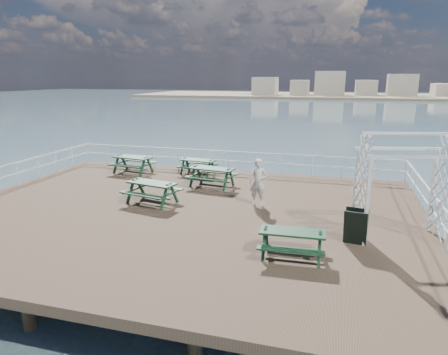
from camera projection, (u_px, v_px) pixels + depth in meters
ground at (182, 214)px, 15.37m from camera, size 18.00×14.00×0.30m
sea_backdrop at (361, 93)px, 137.10m from camera, size 300.00×300.00×9.20m
railing at (202, 173)px, 17.53m from camera, size 17.77×13.76×1.10m
picnic_table_a at (133, 161)px, 21.12m from camera, size 2.24×1.91×0.98m
picnic_table_b at (198, 163)px, 20.87m from camera, size 1.94×1.62×0.88m
picnic_table_c at (212, 173)px, 18.51m from camera, size 2.24×1.90×0.99m
picnic_table_d at (152, 188)px, 16.06m from camera, size 2.29×1.98×0.98m
picnic_table_e at (292, 238)px, 11.22m from camera, size 1.88×1.54×0.89m
trellis_arbor at (402, 192)px, 12.35m from camera, size 2.96×2.01×3.36m
sandwich_board at (356, 227)px, 12.09m from camera, size 0.74×0.60×1.11m
person at (258, 182)px, 15.68m from camera, size 0.71×0.50×1.87m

